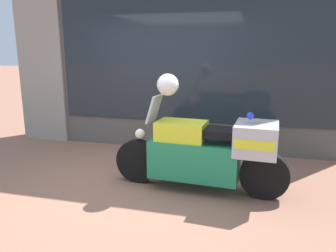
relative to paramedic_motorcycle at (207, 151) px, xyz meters
name	(u,v)px	position (x,y,z in m)	size (l,w,h in m)	color
ground_plane	(132,185)	(-1.02, -0.08, -0.54)	(60.00, 60.00, 0.00)	#8E604C
shop_building	(146,35)	(-1.46, 1.92, 1.55)	(6.15, 0.55, 4.17)	#56514C
window_display	(190,124)	(-0.61, 1.95, -0.10)	(4.72, 0.30, 1.84)	slate
paramedic_motorcycle	(207,151)	(0.00, 0.00, 0.00)	(2.32, 0.65, 1.25)	black
white_helmet	(168,85)	(-0.54, 0.03, 0.84)	(0.28, 0.28, 0.28)	white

